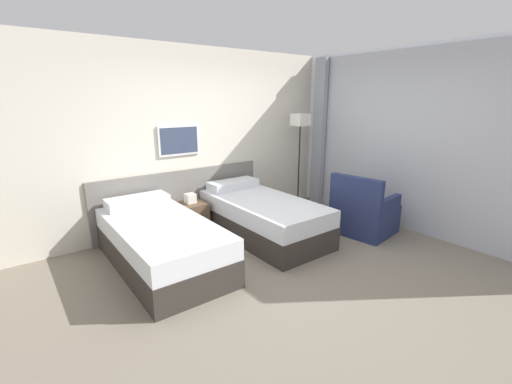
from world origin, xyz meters
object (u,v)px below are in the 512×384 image
bed_near_window (262,217)px  armchair (363,214)px  nightstand (191,217)px  floor_lamp (300,129)px  bed_near_door (161,243)px

bed_near_window → armchair: bearing=-33.3°
nightstand → bed_near_window: bearing=-44.0°
armchair → nightstand: bearing=44.2°
nightstand → floor_lamp: (2.09, -0.11, 1.20)m
bed_near_window → nightstand: (-0.77, 0.74, -0.05)m
armchair → bed_near_door: bearing=65.4°
bed_near_window → armchair: (1.26, -0.83, 0.00)m
bed_near_door → nightstand: 1.07m
bed_near_door → armchair: bearing=-16.5°
bed_near_window → armchair: size_ratio=2.22×
bed_near_window → floor_lamp: bearing=25.3°
bed_near_door → armchair: armchair is taller
floor_lamp → armchair: size_ratio=1.88×
nightstand → armchair: armchair is taller
bed_near_door → bed_near_window: same height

